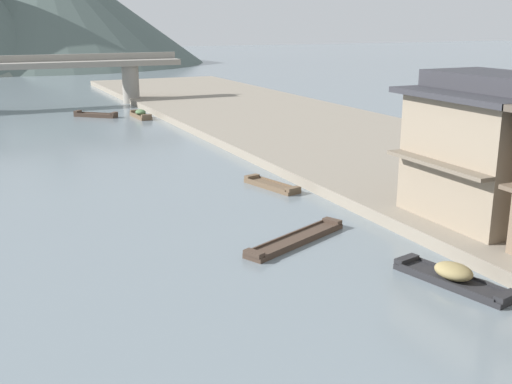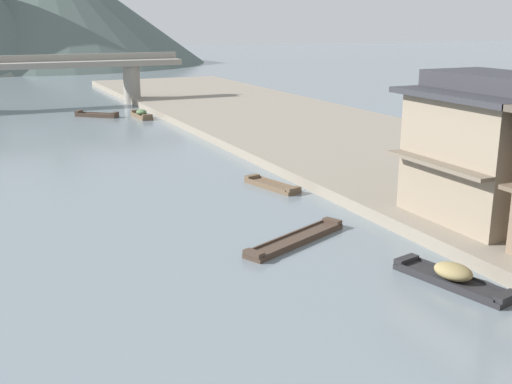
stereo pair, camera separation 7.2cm
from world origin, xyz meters
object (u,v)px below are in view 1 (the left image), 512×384
boat_moored_third (453,277)px  boat_midriver_drifting (296,240)px  boat_moored_nearest (272,185)px  stone_bridge (52,73)px  boat_moored_far (96,115)px  house_waterfront_tall (497,148)px  boat_moored_second (141,115)px

boat_moored_third → boat_midriver_drifting: boat_moored_third is taller
boat_moored_nearest → stone_bridge: bearing=99.1°
boat_moored_far → house_waterfront_tall: size_ratio=0.54×
boat_moored_far → boat_moored_nearest: bearing=-83.1°
boat_moored_second → boat_moored_third: 41.76m
boat_midriver_drifting → house_waterfront_tall: 9.48m
boat_midriver_drifting → stone_bridge: bearing=94.0°
boat_moored_nearest → boat_moored_second: boat_moored_second is taller
boat_moored_third → house_waterfront_tall: bearing=35.8°
boat_moored_nearest → boat_moored_second: bearing=89.9°
boat_moored_far → stone_bridge: stone_bridge is taller
stone_bridge → boat_moored_nearest: bearing=-80.9°
boat_midriver_drifting → boat_moored_far: bearing=91.1°
house_waterfront_tall → boat_moored_nearest: bearing=119.5°
boat_moored_nearest → boat_midriver_drifting: bearing=-109.7°
boat_moored_third → boat_midriver_drifting: bearing=116.0°
boat_moored_third → boat_midriver_drifting: (-2.93, 6.00, -0.15)m
boat_moored_second → boat_moored_far: boat_moored_second is taller
boat_moored_third → house_waterfront_tall: size_ratio=0.65×
house_waterfront_tall → stone_bridge: (-11.87, 48.66, -0.05)m
boat_midriver_drifting → house_waterfront_tall: house_waterfront_tall is taller
boat_midriver_drifting → stone_bridge: stone_bridge is taller
boat_moored_nearest → boat_moored_far: boat_moored_far is taller
stone_bridge → boat_midriver_drifting: bearing=-86.0°
stone_bridge → house_waterfront_tall: bearing=-76.3°
boat_moored_second → boat_midriver_drifting: (-2.97, -35.76, -0.17)m
boat_moored_third → boat_midriver_drifting: 6.68m
boat_moored_third → boat_midriver_drifting: size_ratio=0.83×
boat_midriver_drifting → house_waterfront_tall: size_ratio=0.79×
boat_midriver_drifting → house_waterfront_tall: (8.63, -1.89, 3.45)m
boat_moored_third → house_waterfront_tall: 7.76m
boat_moored_nearest → boat_moored_third: boat_moored_third is taller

